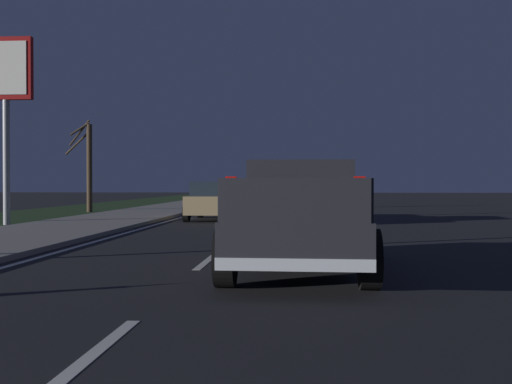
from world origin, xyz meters
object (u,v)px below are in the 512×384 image
(sedan_green, at_px, (299,201))
(bare_tree_far, at_px, (88,165))
(pickup_truck, at_px, (301,215))
(sedan_tan, at_px, (215,200))
(gas_price_sign, at_px, (6,84))

(sedan_green, xyz_separation_m, bare_tree_far, (7.52, 10.82, 1.65))
(pickup_truck, distance_m, sedan_tan, 14.33)
(pickup_truck, xyz_separation_m, sedan_tan, (13.91, 3.45, -0.13))
(gas_price_sign, height_order, bare_tree_far, gas_price_sign)
(pickup_truck, relative_size, gas_price_sign, 0.83)
(pickup_truck, distance_m, gas_price_sign, 15.20)
(gas_price_sign, bearing_deg, sedan_tan, -62.75)
(sedan_tan, relative_size, bare_tree_far, 0.93)
(sedan_tan, xyz_separation_m, gas_price_sign, (-3.57, 6.93, 4.17))
(sedan_green, bearing_deg, pickup_truck, -179.65)
(sedan_tan, bearing_deg, pickup_truck, -166.09)
(gas_price_sign, bearing_deg, pickup_truck, -134.90)
(sedan_tan, distance_m, bare_tree_far, 9.85)
(sedan_green, bearing_deg, bare_tree_far, 55.20)
(sedan_green, xyz_separation_m, sedan_tan, (1.28, 3.37, 0.00))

